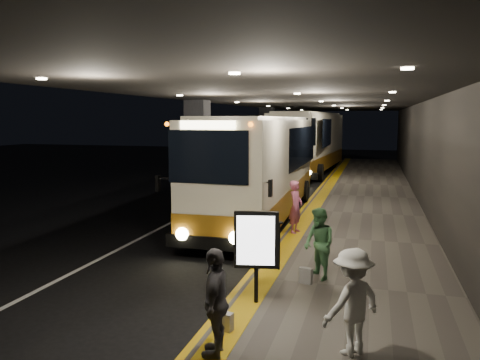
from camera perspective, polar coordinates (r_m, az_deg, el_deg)
The scene contains 18 objects.
ground at distance 14.43m, azimuth -5.24°, elevation -7.37°, with size 90.00×90.00×0.00m, color black.
lane_line_white at distance 19.62m, azimuth -4.85°, elevation -3.39°, with size 0.12×50.00×0.01m, color silver.
kerb_stripe_yellow at distance 18.57m, azimuth 7.24°, elevation -4.04°, with size 0.18×50.00×0.01m, color gold.
sidewalk at distance 18.35m, azimuth 14.68°, elevation -4.14°, with size 4.50×50.00×0.15m, color #514C44.
tactile_strip at distance 18.47m, azimuth 8.78°, elevation -3.65°, with size 0.50×50.00×0.01m, color gold.
terminal_wall at distance 18.10m, azimuth 22.15°, elevation 4.73°, with size 0.10×50.00×6.00m, color black.
support_columns at distance 18.29m, azimuth -5.16°, elevation 2.76°, with size 0.80×24.80×4.40m.
canopy at distance 18.20m, azimuth 7.95°, elevation 10.26°, with size 9.00×50.00×0.40m, color black.
coach_main at distance 17.34m, azimuth 2.62°, elevation 1.05°, with size 2.79×11.80×3.65m.
coach_second at distance 32.01m, azimuth 8.50°, elevation 4.21°, with size 3.46×12.87×4.00m.
passenger_boarding at distance 14.66m, azimuth 6.81°, elevation -3.27°, with size 0.60×0.39×1.64m, color #AD5170.
passenger_waiting_green at distance 10.58m, azimuth 9.61°, elevation -7.67°, with size 0.77×0.48×1.59m, color #447B4A.
passenger_waiting_white at distance 7.44m, azimuth 13.54°, elevation -14.21°, with size 1.05×0.49×1.63m, color beige.
passenger_waiting_grey at distance 7.22m, azimuth -2.96°, elevation -14.60°, with size 0.97×0.50×1.65m, color #4D4B50.
bag_polka at distance 10.41m, azimuth 8.03°, elevation -11.46°, with size 0.29×0.12×0.35m, color black.
bag_plain at distance 8.19m, azimuth -1.80°, elevation -16.89°, with size 0.26×0.15×0.32m, color #B7ADAB.
info_sign at distance 8.98m, azimuth 2.00°, elevation -7.53°, with size 0.85×0.27×1.80m.
stanchion_post at distance 11.10m, azimuth 4.78°, elevation -8.07°, with size 0.05×0.05×1.14m, color black.
Camera 1 is at (5.10, -12.99, 3.69)m, focal length 35.00 mm.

